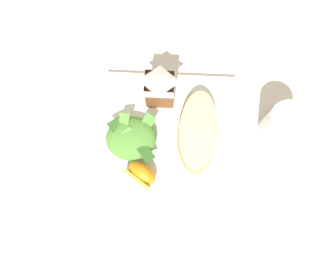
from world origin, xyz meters
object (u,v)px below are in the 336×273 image
(drinking_clear_cup, at_px, (282,125))
(orange_wedge_front, at_px, (141,174))
(milk_carton, at_px, (160,87))
(white_plate, at_px, (168,139))
(green_salad_pile, at_px, (131,138))
(cheesy_pizza_bread, at_px, (198,131))

(drinking_clear_cup, bearing_deg, orange_wedge_front, -158.39)
(milk_carton, xyz_separation_m, drinking_clear_cup, (0.24, -0.06, -0.03))
(white_plate, xyz_separation_m, orange_wedge_front, (-0.05, -0.08, 0.03))
(milk_carton, relative_size, drinking_clear_cup, 1.15)
(green_salad_pile, distance_m, drinking_clear_cup, 0.30)
(green_salad_pile, distance_m, orange_wedge_front, 0.07)
(white_plate, distance_m, cheesy_pizza_bread, 0.07)
(cheesy_pizza_bread, xyz_separation_m, drinking_clear_cup, (0.16, 0.02, 0.01))
(orange_wedge_front, bearing_deg, cheesy_pizza_bread, 40.41)
(cheesy_pizza_bread, relative_size, green_salad_pile, 1.71)
(orange_wedge_front, bearing_deg, white_plate, 58.78)
(drinking_clear_cup, bearing_deg, green_salad_pile, -172.90)
(green_salad_pile, xyz_separation_m, drinking_clear_cup, (0.30, 0.04, 0.01))
(white_plate, bearing_deg, milk_carton, 103.22)
(milk_carton, bearing_deg, green_salad_pile, -119.38)
(cheesy_pizza_bread, distance_m, green_salad_pile, 0.13)
(orange_wedge_front, distance_m, drinking_clear_cup, 0.29)
(green_salad_pile, xyz_separation_m, milk_carton, (0.05, 0.09, 0.04))
(milk_carton, distance_m, orange_wedge_front, 0.17)
(white_plate, distance_m, milk_carton, 0.11)
(cheesy_pizza_bread, distance_m, orange_wedge_front, 0.14)
(white_plate, distance_m, green_salad_pile, 0.08)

